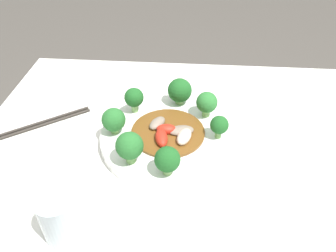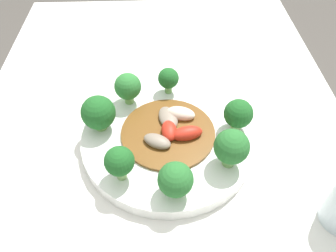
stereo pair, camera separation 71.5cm
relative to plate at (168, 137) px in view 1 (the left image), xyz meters
The scene contains 12 objects.
table 0.39m from the plate, 169.07° to the right, with size 1.00×0.72×0.76m.
plate is the anchor object (origin of this frame).
broccoli_south 0.13m from the plate, 99.44° to the right, with size 0.06×0.06×0.07m.
broccoli_southwest 0.12m from the plate, 140.14° to the right, with size 0.05×0.05×0.06m.
broccoli_north 0.13m from the plate, 93.87° to the left, with size 0.05×0.05×0.06m.
broccoli_northeast 0.13m from the plate, 54.27° to the left, with size 0.06×0.06×0.07m.
broccoli_east 0.13m from the plate, ahead, with size 0.05×0.05×0.06m.
broccoli_southeast 0.13m from the plate, 41.20° to the right, with size 0.05×0.05×0.06m.
broccoli_west 0.12m from the plate, behind, with size 0.04×0.04×0.05m.
stirfry_center 0.02m from the plate, 120.26° to the left, with size 0.17×0.17×0.02m.
drinking_glass 0.30m from the plate, 57.80° to the left, with size 0.06×0.06×0.09m.
chopsticks 0.31m from the plate, ahead, with size 0.19×0.14×0.01m.
Camera 1 is at (0.01, 0.57, 1.26)m, focal length 35.00 mm.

